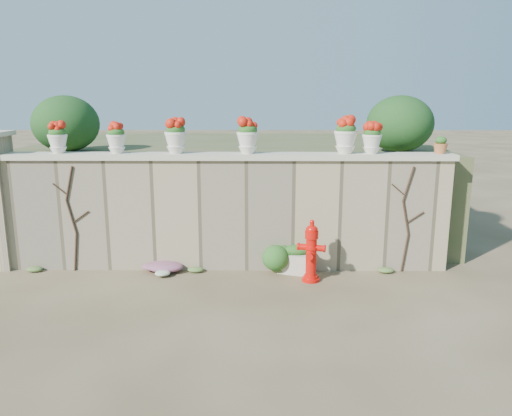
{
  "coord_description": "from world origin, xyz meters",
  "views": [
    {
      "loc": [
        0.66,
        -6.95,
        3.08
      ],
      "look_at": [
        0.58,
        1.4,
        1.21
      ],
      "focal_mm": 35.0,
      "sensor_mm": 36.0,
      "label": 1
    }
  ],
  "objects_px": {
    "planter_box": "(296,260)",
    "terracotta_pot": "(440,146)",
    "urn_pot_0": "(58,138)",
    "fire_hydrant": "(311,251)"
  },
  "relations": [
    {
      "from": "planter_box",
      "to": "urn_pot_0",
      "type": "distance_m",
      "value": 4.71
    },
    {
      "from": "planter_box",
      "to": "urn_pot_0",
      "type": "height_order",
      "value": "urn_pot_0"
    },
    {
      "from": "urn_pot_0",
      "to": "planter_box",
      "type": "bearing_deg",
      "value": -3.93
    },
    {
      "from": "planter_box",
      "to": "fire_hydrant",
      "type": "bearing_deg",
      "value": -43.38
    },
    {
      "from": "planter_box",
      "to": "terracotta_pot",
      "type": "xyz_separation_m",
      "value": [
        2.5,
        0.29,
        2.0
      ]
    },
    {
      "from": "planter_box",
      "to": "terracotta_pot",
      "type": "relative_size",
      "value": 2.39
    },
    {
      "from": "fire_hydrant",
      "to": "terracotta_pot",
      "type": "xyz_separation_m",
      "value": [
        2.28,
        0.7,
        1.7
      ]
    },
    {
      "from": "urn_pot_0",
      "to": "terracotta_pot",
      "type": "height_order",
      "value": "urn_pot_0"
    },
    {
      "from": "fire_hydrant",
      "to": "urn_pot_0",
      "type": "xyz_separation_m",
      "value": [
        -4.42,
        0.7,
        1.82
      ]
    },
    {
      "from": "planter_box",
      "to": "terracotta_pot",
      "type": "bearing_deg",
      "value": 25.34
    }
  ]
}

